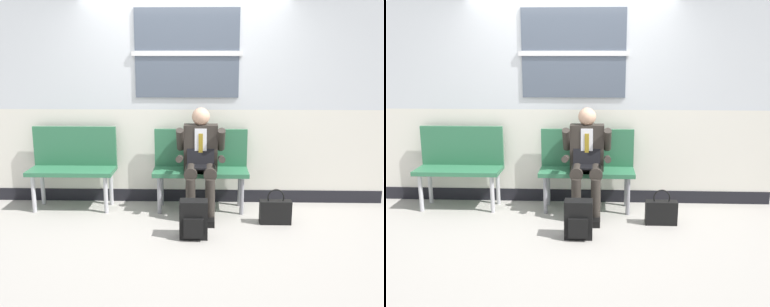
{
  "view_description": "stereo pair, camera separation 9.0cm",
  "coord_description": "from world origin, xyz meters",
  "views": [
    {
      "loc": [
        0.23,
        -4.7,
        1.86
      ],
      "look_at": [
        0.1,
        0.12,
        0.75
      ],
      "focal_mm": 40.46,
      "sensor_mm": 36.0,
      "label": 1
    },
    {
      "loc": [
        0.32,
        -4.7,
        1.86
      ],
      "look_at": [
        0.1,
        0.12,
        0.75
      ],
      "focal_mm": 40.46,
      "sensor_mm": 36.0,
      "label": 2
    }
  ],
  "objects": [
    {
      "name": "person_seated",
      "position": [
        0.2,
        0.2,
        0.67
      ],
      "size": [
        0.57,
        0.7,
        1.25
      ],
      "color": "#2D2823",
      "rests_on": "ground"
    },
    {
      "name": "backpack",
      "position": [
        0.13,
        -0.52,
        0.2
      ],
      "size": [
        0.29,
        0.21,
        0.4
      ],
      "color": "black",
      "rests_on": "ground"
    },
    {
      "name": "ground_plane",
      "position": [
        0.0,
        0.0,
        0.0
      ],
      "size": [
        18.0,
        18.0,
        0.0
      ],
      "primitive_type": "plane",
      "color": "#9E9991"
    },
    {
      "name": "bench_empty",
      "position": [
        -1.37,
        0.4,
        0.57
      ],
      "size": [
        1.03,
        0.42,
        0.99
      ],
      "color": "#2D6B47",
      "rests_on": "ground"
    },
    {
      "name": "station_wall",
      "position": [
        0.0,
        0.67,
        1.42
      ],
      "size": [
        5.02,
        0.17,
        2.86
      ],
      "color": "silver",
      "rests_on": "ground"
    },
    {
      "name": "bench_with_person",
      "position": [
        0.2,
        0.4,
        0.57
      ],
      "size": [
        1.14,
        0.42,
        0.97
      ],
      "color": "#2D6B47",
      "rests_on": "ground"
    },
    {
      "name": "handbag",
      "position": [
        1.04,
        -0.11,
        0.14
      ],
      "size": [
        0.35,
        0.12,
        0.4
      ],
      "color": "black",
      "rests_on": "ground"
    }
  ]
}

